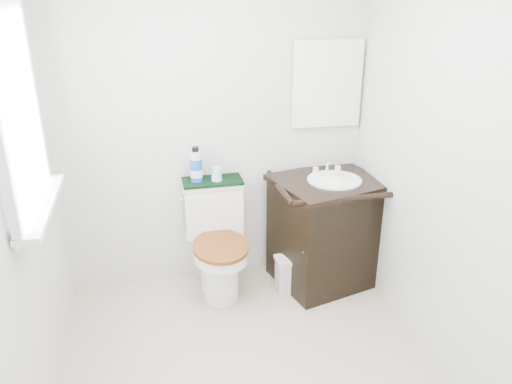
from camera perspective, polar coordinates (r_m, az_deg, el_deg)
name	(u,v)px	position (r m, az deg, el deg)	size (l,w,h in m)	color
floor	(253,376)	(3.09, -0.40, -20.24)	(2.40, 2.40, 0.00)	#BBAE96
wall_back	(215,124)	(3.57, -4.69, 7.79)	(2.40, 2.40, 0.00)	silver
wall_front	(347,340)	(1.45, 10.32, -16.32)	(2.40, 2.40, 0.00)	silver
wall_left	(11,204)	(2.47, -26.21, -1.27)	(2.40, 2.40, 0.00)	silver
wall_right	(452,167)	(2.88, 21.47, 2.65)	(2.40, 2.40, 0.00)	silver
window	(16,114)	(2.60, -25.78, 8.06)	(0.02, 0.70, 0.90)	white
mirror	(327,84)	(3.70, 8.12, 12.11)	(0.50, 0.02, 0.60)	silver
toilet	(217,245)	(3.66, -4.50, -6.10)	(0.44, 0.63, 0.80)	white
vanity	(326,228)	(3.76, 8.05, -4.11)	(0.87, 0.79, 0.92)	black
trash_bin	(288,274)	(3.72, 3.73, -9.33)	(0.19, 0.15, 0.28)	silver
towel	(212,181)	(3.58, -5.02, 1.27)	(0.43, 0.22, 0.02)	black
mouthwash_bottle	(196,166)	(3.53, -6.86, 3.02)	(0.09, 0.09, 0.25)	blue
cup	(217,174)	(3.55, -4.51, 2.09)	(0.08, 0.08, 0.10)	#98BEF8
soap_bar	(317,172)	(3.71, 6.96, 2.25)	(0.06, 0.04, 0.02)	#166D66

